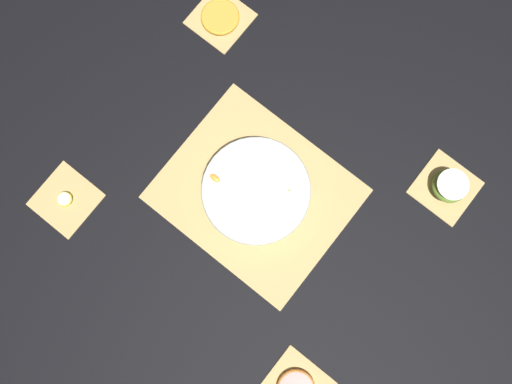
% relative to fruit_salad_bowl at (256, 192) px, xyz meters
% --- Properties ---
extents(ground_plane, '(6.00, 6.00, 0.00)m').
position_rel_fruit_salad_bowl_xyz_m(ground_plane, '(0.00, 0.00, -0.04)').
color(ground_plane, black).
extents(bamboo_mat_center, '(0.42, 0.35, 0.01)m').
position_rel_fruit_salad_bowl_xyz_m(bamboo_mat_center, '(0.00, 0.00, -0.04)').
color(bamboo_mat_center, tan).
rests_on(bamboo_mat_center, ground_plane).
extents(coaster_mat_near_left, '(0.13, 0.13, 0.01)m').
position_rel_fruit_salad_bowl_xyz_m(coaster_mat_near_left, '(-0.34, -0.29, -0.04)').
color(coaster_mat_near_left, tan).
rests_on(coaster_mat_near_left, ground_plane).
extents(coaster_mat_far_left, '(0.13, 0.13, 0.01)m').
position_rel_fruit_salad_bowl_xyz_m(coaster_mat_far_left, '(-0.34, 0.29, -0.04)').
color(coaster_mat_far_left, tan).
rests_on(coaster_mat_far_left, ground_plane).
extents(coaster_mat_far_right, '(0.13, 0.13, 0.01)m').
position_rel_fruit_salad_bowl_xyz_m(coaster_mat_far_right, '(0.34, 0.29, -0.04)').
color(coaster_mat_far_right, tan).
rests_on(coaster_mat_far_right, ground_plane).
extents(fruit_salad_bowl, '(0.25, 0.25, 0.06)m').
position_rel_fruit_salad_bowl_xyz_m(fruit_salad_bowl, '(0.00, 0.00, 0.00)').
color(fruit_salad_bowl, silver).
rests_on(fruit_salad_bowl, bamboo_mat_center).
extents(apple_half, '(0.08, 0.08, 0.04)m').
position_rel_fruit_salad_bowl_xyz_m(apple_half, '(0.34, 0.29, -0.01)').
color(apple_half, '#7FAD38').
rests_on(apple_half, coaster_mat_far_right).
extents(orange_slice_whole, '(0.09, 0.09, 0.01)m').
position_rel_fruit_salad_bowl_xyz_m(orange_slice_whole, '(-0.34, 0.29, -0.03)').
color(orange_slice_whole, '#F9A338').
rests_on(orange_slice_whole, coaster_mat_far_left).
extents(banana_coin_single, '(0.04, 0.04, 0.01)m').
position_rel_fruit_salad_bowl_xyz_m(banana_coin_single, '(-0.34, -0.29, -0.03)').
color(banana_coin_single, '#F7EFC6').
rests_on(banana_coin_single, coaster_mat_near_left).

